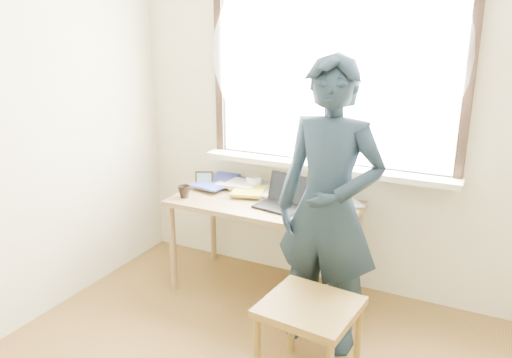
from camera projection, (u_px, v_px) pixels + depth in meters
The scene contains 12 objects.
room_shell at pixel (223, 98), 1.80m from camera, with size 3.52×4.02×2.61m.
desk at pixel (264, 211), 3.54m from camera, with size 1.31×0.65×0.70m.
laptop at pixel (283, 199), 3.41m from camera, with size 0.35×0.31×0.21m.
mug_white at pixel (254, 183), 3.78m from camera, with size 0.12×0.12×0.09m, color white.
mug_dark at pixel (184, 192), 3.58m from camera, with size 0.09×0.09×0.09m, color black.
mouse at pixel (317, 213), 3.24m from camera, with size 0.09×0.06×0.03m, color black.
desk_clutter at pixel (240, 183), 3.85m from camera, with size 0.77×0.51×0.05m.
book_a at pixel (237, 184), 3.85m from camera, with size 0.22×0.30×0.03m, color white.
book_b at pixel (337, 200), 3.51m from camera, with size 0.18×0.25×0.02m, color white.
picture_frame at pixel (204, 180), 3.83m from camera, with size 0.13×0.07×0.11m.
work_chair at pixel (309, 316), 2.64m from camera, with size 0.52×0.50×0.49m.
person at pixel (329, 208), 2.88m from camera, with size 0.64×0.42×1.75m, color #14222F.
Camera 1 is at (0.90, -1.36, 1.89)m, focal length 35.00 mm.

